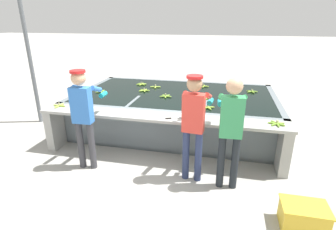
# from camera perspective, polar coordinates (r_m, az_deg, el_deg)

# --- Properties ---
(ground_plane) EXTENTS (80.00, 80.00, 0.00)m
(ground_plane) POSITION_cam_1_polar(r_m,az_deg,el_deg) (4.76, -2.63, -10.63)
(ground_plane) COLOR #A3A099
(ground_plane) RESTS_ON ground
(wash_tank) EXTENTS (4.44, 2.62, 0.84)m
(wash_tank) POSITION_cam_1_polar(r_m,az_deg,el_deg) (6.13, 1.63, 0.94)
(wash_tank) COLOR slate
(wash_tank) RESTS_ON ground
(work_ledge) EXTENTS (4.44, 0.45, 0.84)m
(work_ledge) POSITION_cam_1_polar(r_m,az_deg,el_deg) (4.68, -2.02, -2.91)
(work_ledge) COLOR #9E9E99
(work_ledge) RESTS_ON ground
(worker_0) EXTENTS (0.43, 0.73, 1.70)m
(worker_0) POSITION_cam_1_polar(r_m,az_deg,el_deg) (4.48, -17.99, 0.98)
(worker_0) COLOR #38383D
(worker_0) RESTS_ON ground
(worker_1) EXTENTS (0.45, 0.74, 1.69)m
(worker_1) POSITION_cam_1_polar(r_m,az_deg,el_deg) (3.94, 5.64, -0.77)
(worker_1) COLOR navy
(worker_1) RESTS_ON ground
(worker_2) EXTENTS (0.43, 0.72, 1.70)m
(worker_2) POSITION_cam_1_polar(r_m,az_deg,el_deg) (3.84, 13.56, -1.92)
(worker_2) COLOR #1E2328
(worker_2) RESTS_ON ground
(banana_bunch_floating_0) EXTENTS (0.28, 0.28, 0.08)m
(banana_bunch_floating_0) POSITION_cam_1_polar(r_m,az_deg,el_deg) (6.64, 7.76, 6.25)
(banana_bunch_floating_0) COLOR #93BC3D
(banana_bunch_floating_0) RESTS_ON wash_tank
(banana_bunch_floating_1) EXTENTS (0.27, 0.28, 0.08)m
(banana_bunch_floating_1) POSITION_cam_1_polar(r_m,az_deg,el_deg) (6.21, -5.23, 5.36)
(banana_bunch_floating_1) COLOR #8CB738
(banana_bunch_floating_1) RESTS_ON wash_tank
(banana_bunch_floating_2) EXTENTS (0.27, 0.27, 0.08)m
(banana_bunch_floating_2) POSITION_cam_1_polar(r_m,az_deg,el_deg) (5.71, -0.51, 4.13)
(banana_bunch_floating_2) COLOR #75A333
(banana_bunch_floating_2) RESTS_ON wash_tank
(banana_bunch_floating_3) EXTENTS (0.27, 0.28, 0.08)m
(banana_bunch_floating_3) POSITION_cam_1_polar(r_m,az_deg,el_deg) (6.39, 17.77, 4.90)
(banana_bunch_floating_3) COLOR #75A333
(banana_bunch_floating_3) RESTS_ON wash_tank
(banana_bunch_floating_4) EXTENTS (0.27, 0.27, 0.08)m
(banana_bunch_floating_4) POSITION_cam_1_polar(r_m,az_deg,el_deg) (6.28, -14.31, 4.98)
(banana_bunch_floating_4) COLOR #75A333
(banana_bunch_floating_4) RESTS_ON wash_tank
(banana_bunch_floating_5) EXTENTS (0.28, 0.26, 0.08)m
(banana_bunch_floating_5) POSITION_cam_1_polar(r_m,az_deg,el_deg) (5.03, 8.59, 1.66)
(banana_bunch_floating_5) COLOR #8CB738
(banana_bunch_floating_5) RESTS_ON wash_tank
(banana_bunch_floating_6) EXTENTS (0.28, 0.28, 0.08)m
(banana_bunch_floating_6) POSITION_cam_1_polar(r_m,az_deg,el_deg) (6.53, -2.78, 6.16)
(banana_bunch_floating_6) COLOR #9EC642
(banana_bunch_floating_6) RESTS_ON wash_tank
(banana_bunch_floating_7) EXTENTS (0.27, 0.28, 0.08)m
(banana_bunch_floating_7) POSITION_cam_1_polar(r_m,az_deg,el_deg) (6.82, -5.79, 6.69)
(banana_bunch_floating_7) COLOR #8CB738
(banana_bunch_floating_7) RESTS_ON wash_tank
(banana_bunch_floating_8) EXTENTS (0.28, 0.28, 0.08)m
(banana_bunch_floating_8) POSITION_cam_1_polar(r_m,az_deg,el_deg) (5.65, 8.02, 3.75)
(banana_bunch_floating_8) COLOR #7FAD33
(banana_bunch_floating_8) RESTS_ON wash_tank
(banana_bunch_ledge_0) EXTENTS (0.28, 0.28, 0.08)m
(banana_bunch_ledge_0) POSITION_cam_1_polar(r_m,az_deg,el_deg) (5.49, -22.58, 1.92)
(banana_bunch_ledge_0) COLOR #9EC642
(banana_bunch_ledge_0) RESTS_ON work_ledge
(banana_bunch_ledge_1) EXTENTS (0.28, 0.28, 0.08)m
(banana_bunch_ledge_1) POSITION_cam_1_polar(r_m,az_deg,el_deg) (4.55, 22.60, -1.72)
(banana_bunch_ledge_1) COLOR #75A333
(banana_bunch_ledge_1) RESTS_ON work_ledge
(knife_0) EXTENTS (0.33, 0.18, 0.02)m
(knife_0) POSITION_cam_1_polar(r_m,az_deg,el_deg) (4.45, 0.95, -0.66)
(knife_0) COLOR silver
(knife_0) RESTS_ON work_ledge
(crate) EXTENTS (0.55, 0.39, 0.32)m
(crate) POSITION_cam_1_polar(r_m,az_deg,el_deg) (3.81, 27.38, -19.02)
(crate) COLOR gold
(crate) RESTS_ON ground
(support_post_left) EXTENTS (0.09, 0.09, 3.20)m
(support_post_left) POSITION_cam_1_polar(r_m,az_deg,el_deg) (6.99, -27.89, 11.05)
(support_post_left) COLOR slate
(support_post_left) RESTS_ON ground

